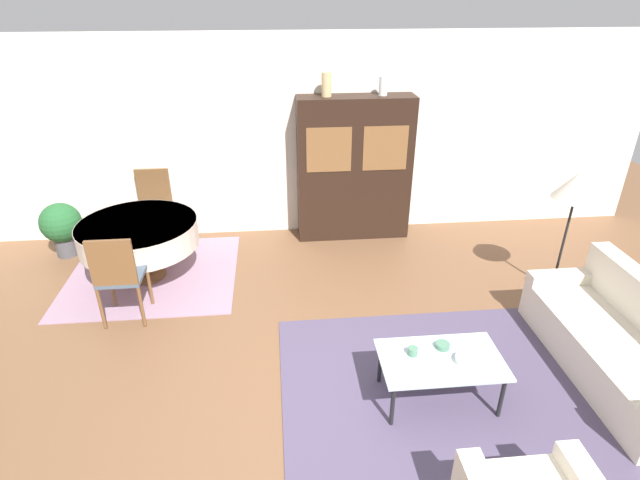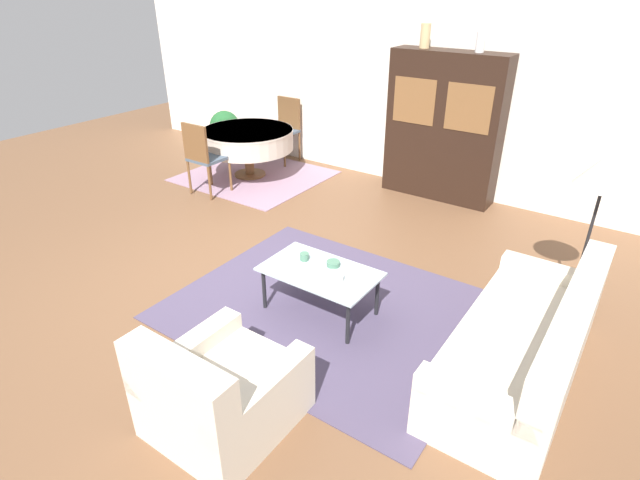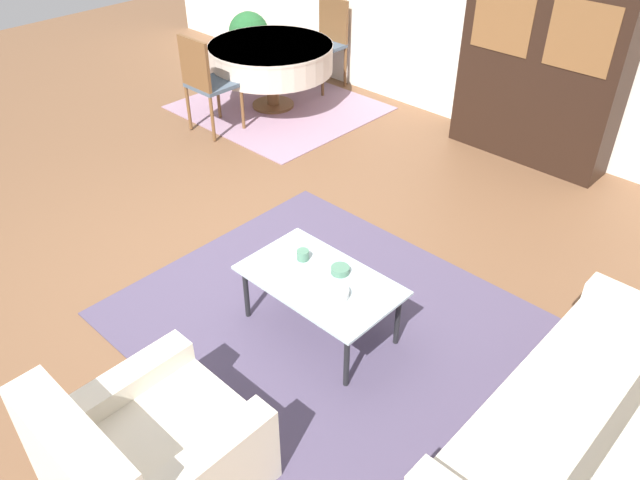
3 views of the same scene
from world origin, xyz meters
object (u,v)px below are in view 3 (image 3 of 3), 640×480
(couch, at_px, (592,435))
(cup, at_px, (303,255))
(bowl, at_px, (335,293))
(display_cabinet, at_px, (543,60))
(potted_plant, at_px, (249,35))
(dining_chair_far, at_px, (327,38))
(bowl_small, at_px, (340,270))
(armchair, at_px, (146,457))
(dining_chair_near, at_px, (206,79))
(coffee_table, at_px, (320,284))
(dining_table, at_px, (271,58))

(couch, distance_m, cup, 1.99)
(couch, distance_m, bowl, 1.60)
(display_cabinet, bearing_deg, potted_plant, -176.29)
(dining_chair_far, xyz_separation_m, cup, (2.72, -3.16, -0.11))
(couch, relative_size, bowl, 11.42)
(dining_chair_far, distance_m, bowl_small, 4.31)
(armchair, bearing_deg, bowl_small, 95.42)
(couch, bearing_deg, armchair, 136.61)
(dining_chair_near, bearing_deg, coffee_table, -25.54)
(potted_plant, bearing_deg, dining_table, -30.28)
(armchair, height_order, bowl_small, armchair)
(dining_chair_near, relative_size, bowl, 5.88)
(armchair, bearing_deg, cup, 105.53)
(dining_chair_far, bearing_deg, display_cabinet, -179.85)
(dining_chair_far, bearing_deg, cup, 130.70)
(coffee_table, bearing_deg, bowl_small, 69.27)
(coffee_table, distance_m, dining_table, 3.75)
(armchair, height_order, dining_chair_near, dining_chair_near)
(display_cabinet, bearing_deg, dining_chair_near, -145.85)
(couch, relative_size, potted_plant, 2.74)
(bowl_small, bearing_deg, potted_plant, 145.44)
(dining_chair_near, height_order, cup, dining_chair_near)
(armchair, bearing_deg, display_cabinet, 95.39)
(display_cabinet, bearing_deg, coffee_table, -85.76)
(potted_plant, bearing_deg, bowl, -35.51)
(coffee_table, xyz_separation_m, dining_chair_near, (-2.94, 1.41, 0.19))
(display_cabinet, height_order, bowl, display_cabinet)
(coffee_table, height_order, cup, cup)
(bowl_small, distance_m, potted_plant, 5.03)
(couch, height_order, display_cabinet, display_cabinet)
(couch, distance_m, potted_plant, 6.49)
(dining_chair_near, height_order, bowl, dining_chair_near)
(display_cabinet, distance_m, bowl_small, 3.16)
(coffee_table, distance_m, bowl, 0.21)
(bowl, bearing_deg, display_cabinet, 97.34)
(dining_table, relative_size, cup, 16.67)
(dining_table, height_order, cup, dining_table)
(couch, bearing_deg, bowl_small, 91.19)
(couch, height_order, armchair, couch)
(coffee_table, bearing_deg, display_cabinet, 94.24)
(display_cabinet, relative_size, bowl, 11.21)
(coffee_table, distance_m, cup, 0.25)
(couch, relative_size, armchair, 2.15)
(display_cabinet, distance_m, dining_table, 2.88)
(coffee_table, bearing_deg, dining_chair_near, 154.46)
(display_cabinet, bearing_deg, dining_chair_far, -179.85)
(coffee_table, xyz_separation_m, bowl, (0.18, -0.06, 0.07))
(potted_plant, bearing_deg, cup, -37.03)
(potted_plant, bearing_deg, coffee_table, -36.16)
(display_cabinet, xyz_separation_m, dining_table, (-2.70, -0.92, -0.39))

